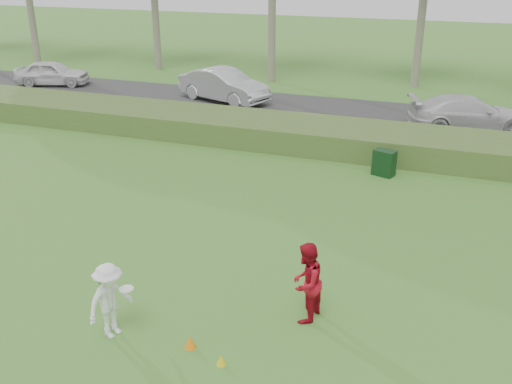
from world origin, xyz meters
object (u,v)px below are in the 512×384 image
at_px(utility_cabinet, 384,163).
at_px(car_mid, 224,85).
at_px(player_white, 110,301).
at_px(cone_yellow, 221,360).
at_px(cone_orange, 190,342).
at_px(car_left, 52,73).
at_px(car_right, 468,113).
at_px(player_red, 306,283).

bearing_deg(utility_cabinet, car_mid, 158.18).
bearing_deg(player_white, cone_yellow, -74.45).
bearing_deg(cone_orange, car_left, 133.87).
bearing_deg(utility_cabinet, car_right, 86.99).
bearing_deg(car_right, player_white, 141.95).
xyz_separation_m(cone_orange, cone_yellow, (0.74, -0.25, -0.02)).
distance_m(utility_cabinet, car_mid, 11.82).
xyz_separation_m(player_red, cone_orange, (-1.79, -1.65, -0.73)).
distance_m(cone_yellow, car_right, 17.59).
bearing_deg(utility_cabinet, cone_orange, -83.04).
relative_size(player_red, cone_orange, 6.91).
bearing_deg(player_red, player_white, -53.78).
distance_m(player_red, utility_cabinet, 8.83).
xyz_separation_m(cone_orange, utility_cabinet, (2.07, 10.46, 0.32)).
relative_size(cone_orange, cone_yellow, 1.22).
xyz_separation_m(player_white, car_mid, (-5.39, 18.20, 0.08)).
height_order(player_red, utility_cabinet, player_red).
distance_m(player_white, cone_yellow, 2.44).
relative_size(cone_orange, car_mid, 0.05).
relative_size(utility_cabinet, car_right, 0.18).
distance_m(player_red, car_mid, 18.60).
bearing_deg(cone_orange, car_right, 74.90).
bearing_deg(utility_cabinet, player_white, -90.91).
xyz_separation_m(player_red, car_left, (-19.29, 16.56, -0.11)).
xyz_separation_m(player_white, utility_cabinet, (3.67, 10.61, -0.34)).
height_order(player_white, utility_cabinet, player_white).
height_order(player_white, car_mid, car_mid).
height_order(player_red, car_right, player_red).
bearing_deg(car_right, utility_cabinet, 140.65).
relative_size(player_red, car_right, 0.35).
bearing_deg(car_right, car_left, 68.43).
xyz_separation_m(cone_yellow, car_left, (-18.25, 18.46, 0.64)).
relative_size(car_left, car_right, 0.82).
bearing_deg(cone_yellow, car_left, 134.67).
relative_size(player_white, car_right, 0.32).
bearing_deg(car_left, player_red, -149.02).
relative_size(cone_yellow, car_left, 0.05).
distance_m(car_mid, car_right, 11.60).
bearing_deg(car_mid, cone_orange, -139.71).
bearing_deg(cone_yellow, player_red, 61.11).
relative_size(player_white, utility_cabinet, 1.77).
bearing_deg(player_white, car_right, -1.98).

